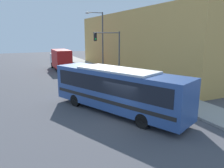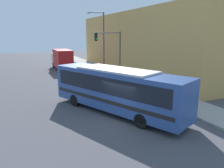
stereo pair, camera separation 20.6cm
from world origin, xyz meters
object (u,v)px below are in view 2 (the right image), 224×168
at_px(city_bus, 116,88).
at_px(parking_meter, 128,76).
at_px(fire_hydrant, 157,91).
at_px(traffic_light_pole, 112,47).
at_px(delivery_truck, 62,59).
at_px(street_lamp, 102,38).

bearing_deg(city_bus, parking_meter, 32.39).
distance_m(fire_hydrant, traffic_light_pole, 8.69).
relative_size(delivery_truck, parking_meter, 5.85).
height_order(city_bus, delivery_truck, delivery_truck).
bearing_deg(street_lamp, delivery_truck, 127.18).
bearing_deg(traffic_light_pole, parking_meter, -69.49).
xyz_separation_m(city_bus, street_lamp, (4.89, 15.30, 3.18)).
xyz_separation_m(fire_hydrant, traffic_light_pole, (-0.93, 7.91, 3.47)).
bearing_deg(delivery_truck, city_bus, -91.01).
xyz_separation_m(delivery_truck, traffic_light_pole, (3.63, -11.37, 2.31)).
relative_size(city_bus, traffic_light_pole, 1.91).
bearing_deg(fire_hydrant, city_bus, -158.17).
distance_m(fire_hydrant, parking_meter, 5.44).
height_order(parking_meter, street_lamp, street_lamp).
distance_m(fire_hydrant, street_lamp, 14.05).
bearing_deg(delivery_truck, street_lamp, -52.82).
distance_m(delivery_truck, street_lamp, 8.17).
height_order(city_bus, parking_meter, city_bus).
xyz_separation_m(fire_hydrant, parking_meter, (0.00, 5.42, 0.44)).
height_order(city_bus, fire_hydrant, city_bus).
bearing_deg(parking_meter, traffic_light_pole, 110.51).
relative_size(city_bus, delivery_truck, 1.53).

